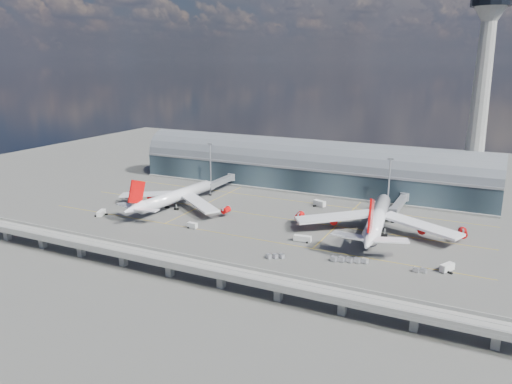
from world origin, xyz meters
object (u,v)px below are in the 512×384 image
at_px(control_tower, 480,101).
at_px(service_truck_2, 302,239).
at_px(airliner_right, 377,220).
at_px(cargo_train_1, 349,260).
at_px(cargo_train_2, 420,270).
at_px(cargo_train_0, 275,256).
at_px(floodlight_mast_left, 210,164).
at_px(service_truck_1, 192,225).
at_px(service_truck_4, 381,225).
at_px(service_truck_0, 101,213).
at_px(floodlight_mast_right, 389,183).
at_px(service_truck_5, 320,204).
at_px(service_truck_3, 447,268).
at_px(airliner_left, 173,197).

relative_size(control_tower, service_truck_2, 14.16).
distance_m(airliner_right, cargo_train_1, 35.51).
relative_size(airliner_right, cargo_train_2, 15.46).
bearing_deg(cargo_train_0, floodlight_mast_left, 72.09).
height_order(service_truck_1, service_truck_4, service_truck_4).
height_order(control_tower, service_truck_0, control_tower).
xyz_separation_m(control_tower, floodlight_mast_right, (-35.00, -28.00, -38.00)).
xyz_separation_m(control_tower, cargo_train_0, (-59.24, -108.23, -50.81)).
relative_size(service_truck_1, service_truck_2, 0.62).
bearing_deg(service_truck_0, service_truck_2, -15.69).
distance_m(floodlight_mast_right, service_truck_5, 34.98).
bearing_deg(floodlight_mast_right, service_truck_4, -83.42).
xyz_separation_m(floodlight_mast_left, service_truck_5, (68.48, -9.21, -12.07)).
bearing_deg(cargo_train_2, service_truck_3, -46.16).
bearing_deg(cargo_train_2, service_truck_5, 55.80).
xyz_separation_m(airliner_left, cargo_train_0, (70.95, -36.64, -4.94)).
bearing_deg(service_truck_2, service_truck_0, 90.14).
height_order(control_tower, service_truck_1, control_tower).
distance_m(airliner_right, cargo_train_0, 51.58).
relative_size(airliner_left, service_truck_5, 9.78).
xyz_separation_m(floodlight_mast_left, cargo_train_1, (101.36, -71.90, -12.69)).
xyz_separation_m(service_truck_0, service_truck_5, (86.92, 59.66, 0.19)).
height_order(service_truck_4, cargo_train_0, service_truck_4).
bearing_deg(cargo_train_2, airliner_right, 46.82).
xyz_separation_m(service_truck_0, cargo_train_0, (94.19, -11.37, -0.55)).
height_order(control_tower, service_truck_3, control_tower).
xyz_separation_m(service_truck_0, cargo_train_1, (119.79, -3.03, -0.43)).
height_order(service_truck_1, service_truck_2, service_truck_2).
distance_m(floodlight_mast_left, service_truck_0, 72.34).
height_order(airliner_right, service_truck_1, airliner_right).
bearing_deg(service_truck_4, service_truck_2, -125.90).
bearing_deg(floodlight_mast_left, service_truck_4, -15.35).
distance_m(airliner_right, service_truck_2, 33.71).
height_order(floodlight_mast_right, airliner_left, floodlight_mast_right).
bearing_deg(airliner_right, service_truck_3, -49.26).
relative_size(service_truck_2, cargo_train_1, 0.54).
relative_size(airliner_right, service_truck_2, 10.20).
distance_m(control_tower, service_truck_5, 91.19).
height_order(service_truck_0, service_truck_3, service_truck_3).
height_order(service_truck_0, cargo_train_0, service_truck_0).
height_order(control_tower, floodlight_mast_left, control_tower).
xyz_separation_m(airliner_right, service_truck_3, (30.86, -28.01, -4.69)).
relative_size(floodlight_mast_left, service_truck_0, 3.81).
xyz_separation_m(service_truck_0, service_truck_3, (152.38, 4.05, 0.05)).
bearing_deg(airliner_right, service_truck_4, 81.71).
relative_size(service_truck_0, service_truck_5, 1.00).
bearing_deg(floodlight_mast_left, service_truck_0, -104.99).
bearing_deg(service_truck_3, cargo_train_2, -119.77).
bearing_deg(airliner_right, service_truck_5, 134.40).
bearing_deg(control_tower, service_truck_0, -147.74).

